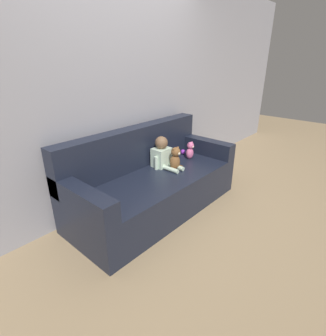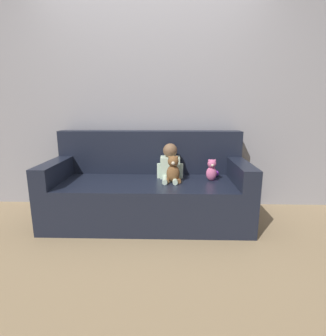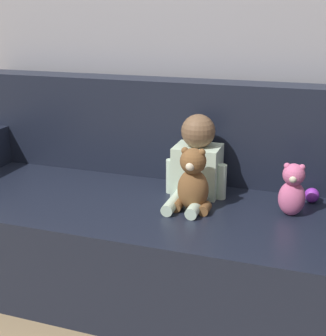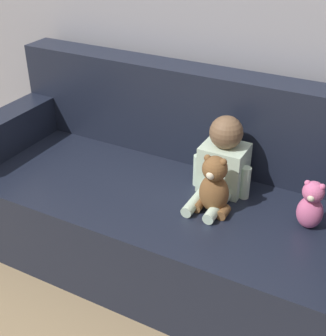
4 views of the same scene
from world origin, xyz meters
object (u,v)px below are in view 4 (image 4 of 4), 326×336
couch (172,202)px  plush_toy_side (311,205)px  teddy_bear_brown (214,186)px  person_baby (223,162)px

couch → plush_toy_side: couch is taller
teddy_bear_brown → plush_toy_side: 0.40m
teddy_bear_brown → plush_toy_side: teddy_bear_brown is taller
person_baby → plush_toy_side: (0.42, -0.09, -0.04)m
plush_toy_side → couch: bearing=175.7°
person_baby → teddy_bear_brown: 0.18m
teddy_bear_brown → plush_toy_side: (0.39, 0.08, -0.02)m
couch → teddy_bear_brown: size_ratio=7.49×
person_baby → plush_toy_side: person_baby is taller
person_baby → teddy_bear_brown: size_ratio=1.39×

